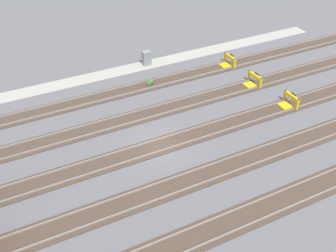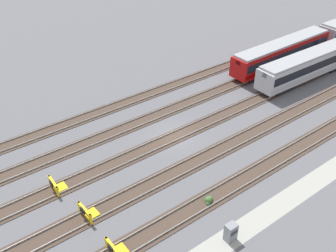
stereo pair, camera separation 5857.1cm
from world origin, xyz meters
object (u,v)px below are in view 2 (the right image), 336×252
Objects in this scene: electrical_cabinet at (231,232)px; weed_clump at (209,200)px; bumper_stop_nearest_track at (116,249)px; bumper_stop_near_inner_track at (88,212)px; bumper_stop_middle_track at (56,186)px; subway_car_front_row_left_inner at (310,64)px; subway_car_front_row_centre at (282,53)px.

weed_clump is (1.39, 4.01, -0.56)m from electrical_cabinet.
bumper_stop_nearest_track is 4.62m from bumper_stop_near_inner_track.
electrical_cabinet is (8.52, -13.40, 0.29)m from bumper_stop_middle_track.
electrical_cabinet is 4.28m from weed_clump.
subway_car_front_row_left_inner is 11.28× the size of electrical_cabinet.
electrical_cabinet is (7.85, -4.19, 0.29)m from bumper_stop_nearest_track.
bumper_stop_near_inner_track is at bearing -172.68° from subway_car_front_row_left_inner.
subway_car_front_row_left_inner is 28.04m from weed_clump.
bumper_stop_nearest_track is (-35.61, -13.87, -1.53)m from subway_car_front_row_centre.
weed_clump is (9.24, -0.18, -0.27)m from bumper_stop_nearest_track.
bumper_stop_nearest_track is 1.00× the size of bumper_stop_middle_track.
bumper_stop_nearest_track is (-35.61, -9.18, -1.53)m from subway_car_front_row_left_inner.
bumper_stop_nearest_track is at bearing 178.89° from weed_clump.
electrical_cabinet is at bearing -57.56° from bumper_stop_middle_track.
bumper_stop_near_inner_track reaches higher than weed_clump.
subway_car_front_row_left_inner reaches higher than weed_clump.
electrical_cabinet is at bearing -28.08° from bumper_stop_nearest_track.
electrical_cabinet is (-27.75, -18.07, -1.24)m from subway_car_front_row_centre.
bumper_stop_nearest_track reaches higher than weed_clump.
subway_car_front_row_left_inner is 1.00× the size of subway_car_front_row_centre.
electrical_cabinet reaches higher than bumper_stop_nearest_track.
bumper_stop_middle_track is at bearing 122.44° from electrical_cabinet.
subway_car_front_row_left_inner is at bearing 25.73° from electrical_cabinet.
bumper_stop_nearest_track is at bearing -85.89° from bumper_stop_middle_track.
bumper_stop_near_inner_track is 1.00× the size of bumper_stop_middle_track.
subway_car_front_row_left_inner is 36.30m from bumper_stop_middle_track.
bumper_stop_near_inner_track is (0.07, 4.62, 0.00)m from bumper_stop_nearest_track.
bumper_stop_nearest_track is 1.00× the size of bumper_stop_near_inner_track.
subway_car_front_row_left_inner reaches higher than bumper_stop_near_inner_track.
bumper_stop_middle_track is at bearing 136.52° from weed_clump.
bumper_stop_nearest_track and bumper_stop_near_inner_track have the same top height.
bumper_stop_near_inner_track is at bearing 131.47° from electrical_cabinet.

